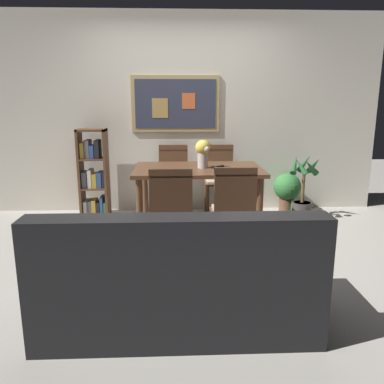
{
  "coord_description": "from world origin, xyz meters",
  "views": [
    {
      "loc": [
        -0.14,
        -3.76,
        1.5
      ],
      "look_at": [
        0.02,
        -0.17,
        0.65
      ],
      "focal_mm": 36.94,
      "sensor_mm": 36.0,
      "label": 1
    }
  ],
  "objects_px": {
    "dining_table": "(198,177)",
    "tv_remote": "(218,167)",
    "dining_chair_far_right": "(219,174)",
    "potted_palm": "(303,194)",
    "flower_vase": "(203,151)",
    "dining_chair_far_left": "(173,174)",
    "dining_chair_near_right": "(233,205)",
    "leather_couch": "(177,282)",
    "bookshelf": "(94,177)",
    "potted_ivy": "(287,189)",
    "dining_chair_near_left": "(171,207)"
  },
  "relations": [
    {
      "from": "flower_vase",
      "to": "dining_chair_far_left",
      "type": "bearing_deg",
      "value": 111.85
    },
    {
      "from": "dining_chair_far_left",
      "to": "dining_chair_near_left",
      "type": "height_order",
      "value": "same"
    },
    {
      "from": "dining_table",
      "to": "leather_couch",
      "type": "xyz_separation_m",
      "value": [
        -0.25,
        -1.87,
        -0.35
      ]
    },
    {
      "from": "dining_table",
      "to": "leather_couch",
      "type": "height_order",
      "value": "leather_couch"
    },
    {
      "from": "dining_chair_far_right",
      "to": "leather_couch",
      "type": "relative_size",
      "value": 0.51
    },
    {
      "from": "dining_chair_near_left",
      "to": "potted_ivy",
      "type": "relative_size",
      "value": 1.71
    },
    {
      "from": "dining_chair_near_right",
      "to": "flower_vase",
      "type": "bearing_deg",
      "value": 107.1
    },
    {
      "from": "potted_ivy",
      "to": "dining_table",
      "type": "bearing_deg",
      "value": -146.67
    },
    {
      "from": "dining_chair_far_right",
      "to": "dining_chair_far_left",
      "type": "bearing_deg",
      "value": -179.79
    },
    {
      "from": "dining_chair_near_right",
      "to": "potted_ivy",
      "type": "xyz_separation_m",
      "value": [
        0.97,
        1.6,
        -0.23
      ]
    },
    {
      "from": "bookshelf",
      "to": "potted_palm",
      "type": "relative_size",
      "value": 1.37
    },
    {
      "from": "flower_vase",
      "to": "dining_chair_near_right",
      "type": "bearing_deg",
      "value": -72.9
    },
    {
      "from": "dining_table",
      "to": "tv_remote",
      "type": "xyz_separation_m",
      "value": [
        0.22,
        -0.0,
        0.11
      ]
    },
    {
      "from": "dining_table",
      "to": "potted_ivy",
      "type": "distance_m",
      "value": 1.54
    },
    {
      "from": "leather_couch",
      "to": "dining_chair_near_left",
      "type": "bearing_deg",
      "value": 92.43
    },
    {
      "from": "potted_ivy",
      "to": "potted_palm",
      "type": "xyz_separation_m",
      "value": [
        0.11,
        -0.33,
        0.02
      ]
    },
    {
      "from": "bookshelf",
      "to": "potted_ivy",
      "type": "bearing_deg",
      "value": 1.66
    },
    {
      "from": "dining_table",
      "to": "flower_vase",
      "type": "distance_m",
      "value": 0.29
    },
    {
      "from": "flower_vase",
      "to": "potted_palm",
      "type": "bearing_deg",
      "value": 21.29
    },
    {
      "from": "dining_chair_far_right",
      "to": "potted_palm",
      "type": "bearing_deg",
      "value": -16.73
    },
    {
      "from": "dining_chair_near_left",
      "to": "bookshelf",
      "type": "height_order",
      "value": "bookshelf"
    },
    {
      "from": "dining_chair_near_right",
      "to": "flower_vase",
      "type": "height_order",
      "value": "flower_vase"
    },
    {
      "from": "potted_ivy",
      "to": "potted_palm",
      "type": "relative_size",
      "value": 0.64
    },
    {
      "from": "bookshelf",
      "to": "flower_vase",
      "type": "distance_m",
      "value": 1.61
    },
    {
      "from": "dining_table",
      "to": "flower_vase",
      "type": "xyz_separation_m",
      "value": [
        0.05,
        -0.01,
        0.29
      ]
    },
    {
      "from": "dining_chair_far_left",
      "to": "tv_remote",
      "type": "relative_size",
      "value": 6.09
    },
    {
      "from": "bookshelf",
      "to": "dining_chair_near_right",
      "type": "bearing_deg",
      "value": -43.87
    },
    {
      "from": "leather_couch",
      "to": "flower_vase",
      "type": "xyz_separation_m",
      "value": [
        0.3,
        1.85,
        0.63
      ]
    },
    {
      "from": "dining_chair_near_right",
      "to": "leather_couch",
      "type": "xyz_separation_m",
      "value": [
        -0.53,
        -1.1,
        -0.23
      ]
    },
    {
      "from": "dining_chair_far_left",
      "to": "flower_vase",
      "type": "bearing_deg",
      "value": -68.15
    },
    {
      "from": "flower_vase",
      "to": "leather_couch",
      "type": "bearing_deg",
      "value": -99.21
    },
    {
      "from": "dining_table",
      "to": "potted_palm",
      "type": "bearing_deg",
      "value": 20.05
    },
    {
      "from": "dining_chair_far_left",
      "to": "bookshelf",
      "type": "xyz_separation_m",
      "value": [
        -1.02,
        -0.06,
        -0.02
      ]
    },
    {
      "from": "dining_chair_near_left",
      "to": "tv_remote",
      "type": "relative_size",
      "value": 6.09
    },
    {
      "from": "dining_chair_near_right",
      "to": "potted_ivy",
      "type": "bearing_deg",
      "value": 58.75
    },
    {
      "from": "dining_table",
      "to": "dining_chair_far_left",
      "type": "distance_m",
      "value": 0.86
    },
    {
      "from": "dining_chair_near_left",
      "to": "flower_vase",
      "type": "bearing_deg",
      "value": 66.83
    },
    {
      "from": "dining_chair_far_right",
      "to": "bookshelf",
      "type": "xyz_separation_m",
      "value": [
        -1.63,
        -0.06,
        -0.02
      ]
    },
    {
      "from": "potted_palm",
      "to": "tv_remote",
      "type": "distance_m",
      "value": 1.32
    },
    {
      "from": "dining_chair_far_right",
      "to": "dining_chair_near_right",
      "type": "height_order",
      "value": "same"
    },
    {
      "from": "dining_table",
      "to": "tv_remote",
      "type": "bearing_deg",
      "value": -0.2
    },
    {
      "from": "dining_table",
      "to": "leather_couch",
      "type": "distance_m",
      "value": 1.92
    },
    {
      "from": "dining_table",
      "to": "bookshelf",
      "type": "height_order",
      "value": "bookshelf"
    },
    {
      "from": "potted_palm",
      "to": "dining_chair_near_right",
      "type": "bearing_deg",
      "value": -130.33
    },
    {
      "from": "dining_chair_near_left",
      "to": "bookshelf",
      "type": "relative_size",
      "value": 0.8
    },
    {
      "from": "leather_couch",
      "to": "tv_remote",
      "type": "relative_size",
      "value": 12.05
    },
    {
      "from": "potted_palm",
      "to": "leather_couch",
      "type": "bearing_deg",
      "value": -124.28
    },
    {
      "from": "dining_chair_near_right",
      "to": "potted_palm",
      "type": "height_order",
      "value": "dining_chair_near_right"
    },
    {
      "from": "flower_vase",
      "to": "tv_remote",
      "type": "xyz_separation_m",
      "value": [
        0.17,
        0.01,
        -0.17
      ]
    },
    {
      "from": "leather_couch",
      "to": "bookshelf",
      "type": "relative_size",
      "value": 1.58
    }
  ]
}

